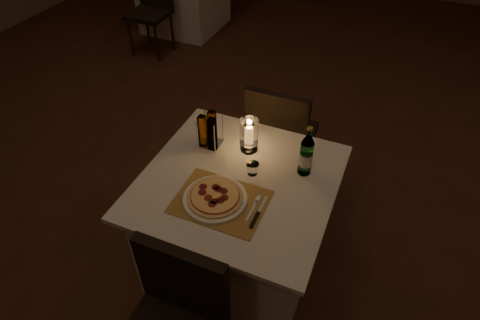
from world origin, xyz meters
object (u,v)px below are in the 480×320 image
at_px(plate, 215,198).
at_px(hurricane_candle, 249,133).
at_px(chair_near, 175,317).
at_px(chair_far, 280,131).
at_px(tumbler, 252,169).
at_px(water_bottle, 306,155).
at_px(main_table, 239,224).
at_px(pizza, 215,196).

relative_size(plate, hurricane_candle, 1.59).
bearing_deg(chair_near, hurricane_candle, 92.45).
xyz_separation_m(chair_far, tumbler, (0.05, -0.64, 0.23)).
distance_m(chair_near, water_bottle, 1.00).
relative_size(main_table, hurricane_candle, 4.98).
distance_m(tumbler, water_bottle, 0.29).
bearing_deg(chair_near, water_bottle, 71.54).
relative_size(main_table, water_bottle, 3.35).
height_order(pizza, water_bottle, water_bottle).
bearing_deg(water_bottle, hurricane_candle, 169.66).
height_order(tumbler, water_bottle, water_bottle).
distance_m(chair_far, plate, 0.92).
xyz_separation_m(main_table, water_bottle, (0.30, 0.19, 0.49)).
bearing_deg(chair_far, pizza, -93.21).
bearing_deg(plate, tumbler, 68.19).
distance_m(chair_far, pizza, 0.92).
bearing_deg(chair_far, plate, -93.20).
relative_size(plate, tumbler, 4.64).
relative_size(chair_far, tumbler, 13.04).
bearing_deg(chair_near, chair_far, 90.00).
bearing_deg(pizza, tumbler, 68.17).
bearing_deg(water_bottle, chair_far, 119.67).
relative_size(tumbler, hurricane_candle, 0.34).
distance_m(chair_near, plate, 0.57).
relative_size(chair_far, water_bottle, 3.02).
height_order(chair_near, pizza, chair_near).
relative_size(tumbler, water_bottle, 0.23).
relative_size(pizza, hurricane_candle, 1.39).
xyz_separation_m(chair_far, water_bottle, (0.30, -0.53, 0.31)).
bearing_deg(pizza, chair_far, 86.79).
xyz_separation_m(pizza, water_bottle, (0.35, 0.37, 0.09)).
height_order(plate, water_bottle, water_bottle).
height_order(chair_near, chair_far, same).
xyz_separation_m(plate, hurricane_candle, (0.01, 0.43, 0.11)).
distance_m(chair_near, tumbler, 0.82).
height_order(chair_far, pizza, chair_far).
relative_size(main_table, chair_near, 1.11).
height_order(main_table, pizza, pizza).
height_order(plate, tumbler, tumbler).
distance_m(plate, pizza, 0.02).
xyz_separation_m(chair_near, hurricane_candle, (-0.04, 0.96, 0.31)).
xyz_separation_m(main_table, plate, (-0.05, -0.18, 0.38)).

